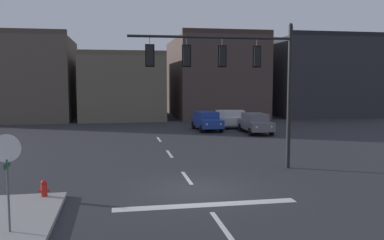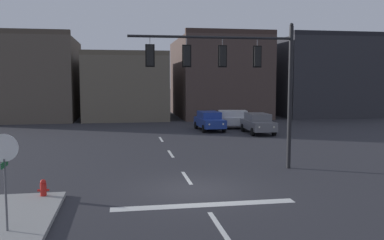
% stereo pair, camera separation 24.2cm
% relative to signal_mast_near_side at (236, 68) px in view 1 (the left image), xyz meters
% --- Properties ---
extents(ground_plane, '(400.00, 400.00, 0.00)m').
position_rel_signal_mast_near_side_xyz_m(ground_plane, '(-2.53, -3.19, -4.83)').
color(ground_plane, '#2B2B30').
extents(stop_bar_paint, '(6.40, 0.50, 0.01)m').
position_rel_signal_mast_near_side_xyz_m(stop_bar_paint, '(-2.53, -5.19, -4.83)').
color(stop_bar_paint, silver).
rests_on(stop_bar_paint, ground).
extents(lane_centreline, '(0.16, 26.40, 0.01)m').
position_rel_signal_mast_near_side_xyz_m(lane_centreline, '(-2.53, -1.19, -4.83)').
color(lane_centreline, silver).
rests_on(lane_centreline, ground).
extents(signal_mast_near_side, '(7.77, 0.41, 6.96)m').
position_rel_signal_mast_near_side_xyz_m(signal_mast_near_side, '(0.00, 0.00, 0.00)').
color(signal_mast_near_side, black).
rests_on(signal_mast_near_side, ground).
extents(stop_sign, '(0.76, 0.64, 2.83)m').
position_rel_signal_mast_near_side_xyz_m(stop_sign, '(-8.44, -7.03, -2.69)').
color(stop_sign, '#56565B').
rests_on(stop_sign, ground).
extents(car_lot_nearside, '(2.07, 4.52, 1.61)m').
position_rel_signal_mast_near_side_xyz_m(car_lot_nearside, '(2.06, 15.53, -3.97)').
color(car_lot_nearside, navy).
rests_on(car_lot_nearside, ground).
extents(car_lot_middle, '(4.63, 2.43, 1.61)m').
position_rel_signal_mast_near_side_xyz_m(car_lot_middle, '(4.48, 16.46, -3.97)').
color(car_lot_middle, silver).
rests_on(car_lot_middle, ground).
extents(car_lot_farside, '(2.02, 4.50, 1.61)m').
position_rel_signal_mast_near_side_xyz_m(car_lot_farside, '(5.50, 12.89, -3.97)').
color(car_lot_farside, slate).
rests_on(car_lot_farside, ground).
extents(fire_hydrant, '(0.40, 0.30, 0.75)m').
position_rel_signal_mast_near_side_xyz_m(fire_hydrant, '(-8.10, -3.62, -4.50)').
color(fire_hydrant, red).
rests_on(fire_hydrant, ground).
extents(building_row, '(45.40, 13.78, 9.63)m').
position_rel_signal_mast_near_side_xyz_m(building_row, '(2.74, 29.05, -0.52)').
color(building_row, brown).
rests_on(building_row, ground).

